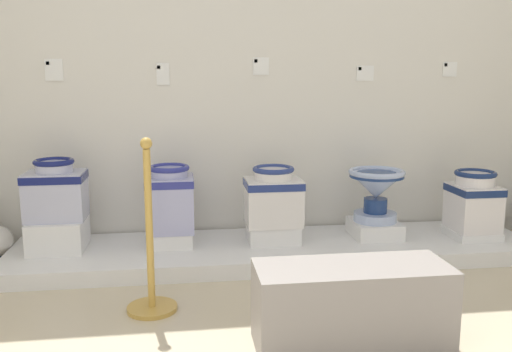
{
  "coord_description": "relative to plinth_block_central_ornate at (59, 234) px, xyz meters",
  "views": [
    {
      "loc": [
        1.54,
        -1.09,
        1.27
      ],
      "look_at": [
        2.05,
        2.55,
        0.6
      ],
      "focal_mm": 37.97,
      "sensor_mm": 36.0,
      "label": 1
    }
  ],
  "objects": [
    {
      "name": "plinth_block_broad_patterned",
      "position": [
        1.48,
        -0.03,
        -0.04
      ],
      "size": [
        0.36,
        0.29,
        0.13
      ],
      "primitive_type": "cube",
      "color": "white",
      "rests_on": "display_platform"
    },
    {
      "name": "antique_toilet_rightmost",
      "position": [
        0.76,
        -0.01,
        0.24
      ],
      "size": [
        0.33,
        0.32,
        0.46
      ],
      "color": "#A8ABD7",
      "rests_on": "plinth_block_rightmost"
    },
    {
      "name": "info_placard_fourth",
      "position": [
        2.26,
        0.35,
        1.09
      ],
      "size": [
        0.13,
        0.01,
        0.12
      ],
      "color": "white"
    },
    {
      "name": "antique_toilet_tall_cobalt",
      "position": [
        2.25,
        -0.0,
        0.26
      ],
      "size": [
        0.41,
        0.41,
        0.39
      ],
      "color": "#A9BAE0",
      "rests_on": "plinth_block_tall_cobalt"
    },
    {
      "name": "plinth_block_squat_floral",
      "position": [
        2.95,
        -0.11,
        -0.08
      ],
      "size": [
        0.32,
        0.34,
        0.06
      ],
      "primitive_type": "cube",
      "color": "white",
      "rests_on": "display_platform"
    },
    {
      "name": "info_placard_first",
      "position": [
        -0.04,
        0.35,
        1.11
      ],
      "size": [
        0.12,
        0.01,
        0.15
      ],
      "color": "white"
    },
    {
      "name": "plinth_block_tall_cobalt",
      "position": [
        2.25,
        -0.0,
        -0.05
      ],
      "size": [
        0.34,
        0.36,
        0.12
      ],
      "primitive_type": "cube",
      "color": "white",
      "rests_on": "display_platform"
    },
    {
      "name": "antique_toilet_central_ornate",
      "position": [
        0.0,
        0.0,
        0.31
      ],
      "size": [
        0.39,
        0.3,
        0.41
      ],
      "color": "silver",
      "rests_on": "plinth_block_central_ornate"
    },
    {
      "name": "plinth_block_rightmost",
      "position": [
        0.76,
        -0.01,
        -0.05
      ],
      "size": [
        0.3,
        0.3,
        0.1
      ],
      "primitive_type": "cube",
      "color": "white",
      "rests_on": "display_platform"
    },
    {
      "name": "info_placard_third",
      "position": [
        1.45,
        0.35,
        1.14
      ],
      "size": [
        0.12,
        0.01,
        0.13
      ],
      "color": "white"
    },
    {
      "name": "plinth_block_central_ornate",
      "position": [
        0.0,
        0.0,
        0.0
      ],
      "size": [
        0.36,
        0.39,
        0.21
      ],
      "primitive_type": "cube",
      "color": "white",
      "rests_on": "display_platform"
    },
    {
      "name": "display_platform",
      "position": [
        1.5,
        -0.07,
        -0.16
      ],
      "size": [
        3.68,
        0.82,
        0.11
      ],
      "primitive_type": "cube",
      "color": "white",
      "rests_on": "ground_plane"
    },
    {
      "name": "stanchion_post_near_left",
      "position": [
        0.67,
        -0.85,
        0.05
      ],
      "size": [
        0.28,
        0.28,
        0.96
      ],
      "color": "gold",
      "rests_on": "ground_plane"
    },
    {
      "name": "wall_back",
      "position": [
        1.5,
        0.38,
        1.35
      ],
      "size": [
        4.58,
        0.06,
        3.13
      ],
      "primitive_type": "cube",
      "color": "silver",
      "rests_on": "ground_plane"
    },
    {
      "name": "info_placard_fifth",
      "position": [
        2.94,
        0.35,
        1.12
      ],
      "size": [
        0.11,
        0.01,
        0.11
      ],
      "color": "white"
    },
    {
      "name": "antique_toilet_squat_floral",
      "position": [
        2.95,
        -0.11,
        0.18
      ],
      "size": [
        0.31,
        0.34,
        0.44
      ],
      "color": "white",
      "rests_on": "plinth_block_squat_floral"
    },
    {
      "name": "museum_bench",
      "position": [
        1.63,
        -1.38,
        -0.01
      ],
      "size": [
        0.92,
        0.36,
        0.4
      ],
      "primitive_type": "cube",
      "color": "gray",
      "rests_on": "ground_plane"
    },
    {
      "name": "antique_toilet_broad_patterned",
      "position": [
        1.48,
        -0.03,
        0.23
      ],
      "size": [
        0.4,
        0.31,
        0.42
      ],
      "color": "white",
      "rests_on": "plinth_block_broad_patterned"
    },
    {
      "name": "info_placard_second",
      "position": [
        0.73,
        0.35,
        1.08
      ],
      "size": [
        0.09,
        0.01,
        0.16
      ],
      "color": "white"
    }
  ]
}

